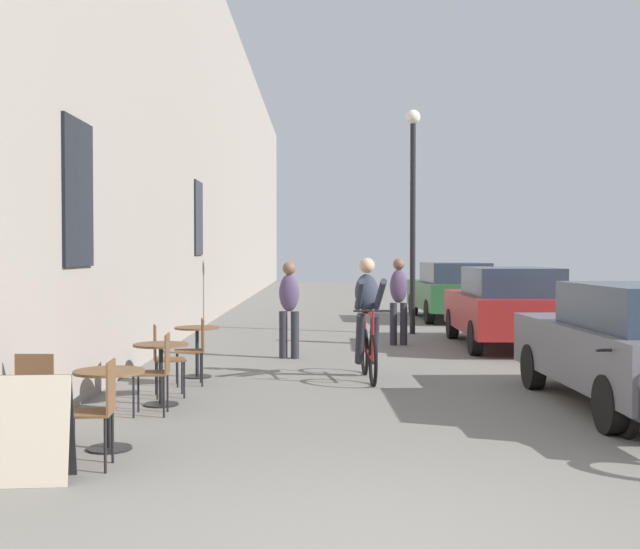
{
  "coord_description": "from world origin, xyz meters",
  "views": [
    {
      "loc": [
        -0.39,
        -4.74,
        1.78
      ],
      "look_at": [
        -0.39,
        13.59,
        1.29
      ],
      "focal_mm": 45.73,
      "sensor_mm": 36.0,
      "label": 1
    }
  ],
  "objects_px": {
    "cafe_table_near": "(110,392)",
    "cafe_chair_near_toward_street": "(39,394)",
    "parked_car_second": "(507,306)",
    "cafe_table_mid": "(161,361)",
    "cafe_chair_far_toward_street": "(195,347)",
    "sandwich_board_sign": "(36,428)",
    "cafe_table_far": "(197,341)",
    "pedestrian_near": "(289,304)",
    "cafe_chair_near_toward_wall": "(99,406)",
    "cyclist_on_bicycle": "(368,321)",
    "parked_car_nearest": "(637,344)",
    "parked_car_third": "(452,290)",
    "pedestrian_mid": "(399,296)",
    "cafe_chair_mid_toward_wall": "(164,355)",
    "street_lamp": "(413,192)",
    "cafe_chair_mid_toward_street": "(158,368)"
  },
  "relations": [
    {
      "from": "cafe_chair_near_toward_wall",
      "to": "cyclist_on_bicycle",
      "type": "bearing_deg",
      "value": 62.57
    },
    {
      "from": "cafe_table_near",
      "to": "street_lamp",
      "type": "xyz_separation_m",
      "value": [
        3.93,
        10.49,
        2.59
      ]
    },
    {
      "from": "cafe_chair_far_toward_street",
      "to": "parked_car_second",
      "type": "bearing_deg",
      "value": 40.34
    },
    {
      "from": "cafe_chair_far_toward_street",
      "to": "sandwich_board_sign",
      "type": "bearing_deg",
      "value": -96.45
    },
    {
      "from": "cafe_chair_near_toward_street",
      "to": "pedestrian_near",
      "type": "distance_m",
      "value": 6.76
    },
    {
      "from": "cafe_table_near",
      "to": "cyclist_on_bicycle",
      "type": "relative_size",
      "value": 0.41
    },
    {
      "from": "cafe_chair_far_toward_street",
      "to": "cafe_table_far",
      "type": "bearing_deg",
      "value": 96.21
    },
    {
      "from": "cafe_chair_mid_toward_wall",
      "to": "parked_car_second",
      "type": "bearing_deg",
      "value": 44.4
    },
    {
      "from": "cafe_table_near",
      "to": "cafe_chair_near_toward_street",
      "type": "xyz_separation_m",
      "value": [
        -0.61,
        -0.08,
        -0.0
      ]
    },
    {
      "from": "street_lamp",
      "to": "pedestrian_mid",
      "type": "bearing_deg",
      "value": -103.4
    },
    {
      "from": "cafe_chair_near_toward_street",
      "to": "cafe_chair_far_toward_street",
      "type": "relative_size",
      "value": 1.0
    },
    {
      "from": "cafe_table_far",
      "to": "parked_car_second",
      "type": "xyz_separation_m",
      "value": [
        5.28,
        3.74,
        0.26
      ]
    },
    {
      "from": "cafe_table_mid",
      "to": "cafe_chair_mid_toward_street",
      "type": "xyz_separation_m",
      "value": [
        0.08,
        -0.57,
        -0.0
      ]
    },
    {
      "from": "pedestrian_mid",
      "to": "cafe_chair_far_toward_street",
      "type": "bearing_deg",
      "value": -124.02
    },
    {
      "from": "cafe_table_far",
      "to": "cafe_chair_far_toward_street",
      "type": "relative_size",
      "value": 0.81
    },
    {
      "from": "cafe_chair_near_toward_street",
      "to": "cafe_table_mid",
      "type": "bearing_deg",
      "value": 73.48
    },
    {
      "from": "cafe_table_mid",
      "to": "cafe_table_far",
      "type": "height_order",
      "value": "same"
    },
    {
      "from": "cafe_chair_far_toward_street",
      "to": "pedestrian_mid",
      "type": "height_order",
      "value": "pedestrian_mid"
    },
    {
      "from": "cyclist_on_bicycle",
      "to": "street_lamp",
      "type": "xyz_separation_m",
      "value": [
        1.35,
        6.31,
        2.3
      ]
    },
    {
      "from": "cafe_table_mid",
      "to": "pedestrian_mid",
      "type": "height_order",
      "value": "pedestrian_mid"
    },
    {
      "from": "parked_car_second",
      "to": "sandwich_board_sign",
      "type": "bearing_deg",
      "value": -122.31
    },
    {
      "from": "cyclist_on_bicycle",
      "to": "cafe_chair_mid_toward_street",
      "type": "bearing_deg",
      "value": -133.25
    },
    {
      "from": "cafe_table_mid",
      "to": "pedestrian_near",
      "type": "height_order",
      "value": "pedestrian_near"
    },
    {
      "from": "cafe_chair_mid_toward_street",
      "to": "parked_car_nearest",
      "type": "height_order",
      "value": "parked_car_nearest"
    },
    {
      "from": "cafe_table_far",
      "to": "cafe_chair_far_toward_street",
      "type": "distance_m",
      "value": 0.69
    },
    {
      "from": "cafe_chair_mid_toward_wall",
      "to": "parked_car_nearest",
      "type": "xyz_separation_m",
      "value": [
        5.52,
        -0.82,
        0.23
      ]
    },
    {
      "from": "street_lamp",
      "to": "cafe_chair_far_toward_street",
      "type": "bearing_deg",
      "value": -118.31
    },
    {
      "from": "cafe_chair_mid_toward_wall",
      "to": "pedestrian_mid",
      "type": "height_order",
      "value": "pedestrian_mid"
    },
    {
      "from": "cafe_table_far",
      "to": "sandwich_board_sign",
      "type": "height_order",
      "value": "sandwich_board_sign"
    },
    {
      "from": "cafe_table_mid",
      "to": "street_lamp",
      "type": "xyz_separation_m",
      "value": [
        3.89,
        8.35,
        2.59
      ]
    },
    {
      "from": "pedestrian_near",
      "to": "street_lamp",
      "type": "bearing_deg",
      "value": 58.29
    },
    {
      "from": "cafe_chair_mid_toward_street",
      "to": "parked_car_third",
      "type": "relative_size",
      "value": 0.21
    },
    {
      "from": "cafe_chair_mid_toward_wall",
      "to": "pedestrian_near",
      "type": "distance_m",
      "value": 3.96
    },
    {
      "from": "parked_car_nearest",
      "to": "parked_car_third",
      "type": "distance_m",
      "value": 12.43
    },
    {
      "from": "cafe_chair_near_toward_street",
      "to": "cafe_table_far",
      "type": "relative_size",
      "value": 1.24
    },
    {
      "from": "pedestrian_near",
      "to": "cafe_table_mid",
      "type": "bearing_deg",
      "value": -107.54
    },
    {
      "from": "cafe_table_mid",
      "to": "cafe_chair_mid_toward_wall",
      "type": "distance_m",
      "value": 0.55
    },
    {
      "from": "cafe_chair_near_toward_wall",
      "to": "parked_car_nearest",
      "type": "height_order",
      "value": "parked_car_nearest"
    },
    {
      "from": "cafe_table_mid",
      "to": "parked_car_second",
      "type": "height_order",
      "value": "parked_car_second"
    },
    {
      "from": "cafe_table_near",
      "to": "pedestrian_near",
      "type": "xyz_separation_m",
      "value": [
        1.38,
        6.37,
        0.4
      ]
    },
    {
      "from": "cafe_chair_near_toward_wall",
      "to": "cafe_chair_mid_toward_wall",
      "type": "height_order",
      "value": "same"
    },
    {
      "from": "parked_car_third",
      "to": "pedestrian_mid",
      "type": "bearing_deg",
      "value": -108.48
    },
    {
      "from": "parked_car_second",
      "to": "cafe_table_mid",
      "type": "bearing_deg",
      "value": -132.44
    },
    {
      "from": "parked_car_second",
      "to": "cyclist_on_bicycle",
      "type": "bearing_deg",
      "value": -126.56
    },
    {
      "from": "cafe_chair_near_toward_wall",
      "to": "parked_car_nearest",
      "type": "xyz_separation_m",
      "value": [
        5.42,
        2.51,
        0.23
      ]
    },
    {
      "from": "parked_car_nearest",
      "to": "pedestrian_near",
      "type": "bearing_deg",
      "value": 132.39
    },
    {
      "from": "cafe_chair_mid_toward_street",
      "to": "cafe_table_far",
      "type": "height_order",
      "value": "cafe_chair_mid_toward_street"
    },
    {
      "from": "cafe_chair_near_toward_wall",
      "to": "cafe_table_mid",
      "type": "distance_m",
      "value": 2.78
    },
    {
      "from": "cafe_table_near",
      "to": "parked_car_nearest",
      "type": "height_order",
      "value": "parked_car_nearest"
    },
    {
      "from": "cafe_chair_far_toward_street",
      "to": "pedestrian_near",
      "type": "bearing_deg",
      "value": 67.18
    }
  ]
}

